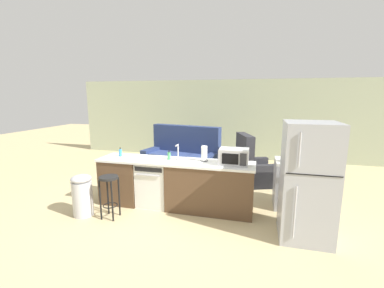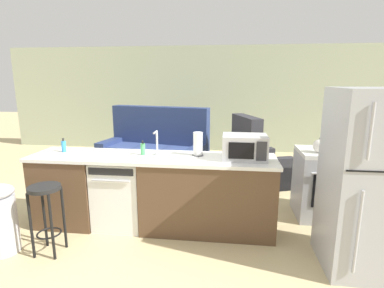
{
  "view_description": "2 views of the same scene",
  "coord_description": "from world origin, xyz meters",
  "px_view_note": "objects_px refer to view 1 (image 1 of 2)",
  "views": [
    {
      "loc": [
        1.62,
        -4.38,
        2.08
      ],
      "look_at": [
        0.35,
        0.53,
        1.12
      ],
      "focal_mm": 24.0,
      "sensor_mm": 36.0,
      "label": 1
    },
    {
      "loc": [
        1.05,
        -3.37,
        1.8
      ],
      "look_at": [
        0.57,
        0.52,
        0.95
      ],
      "focal_mm": 28.0,
      "sensor_mm": 36.0,
      "label": 2
    }
  ],
  "objects_px": {
    "soap_bottle": "(169,156)",
    "bar_stool": "(109,188)",
    "refrigerator": "(308,182)",
    "armchair": "(252,169)",
    "trash_bin": "(82,195)",
    "microwave": "(234,157)",
    "kettle": "(289,157)",
    "stove_range": "(295,184)",
    "dishwasher": "(155,183)",
    "dish_soap_bottle": "(120,153)",
    "couch": "(182,158)",
    "paper_towel_roll": "(204,154)"
  },
  "relations": [
    {
      "from": "soap_bottle",
      "to": "microwave",
      "type": "bearing_deg",
      "value": -2.4
    },
    {
      "from": "dish_soap_bottle",
      "to": "soap_bottle",
      "type": "bearing_deg",
      "value": -1.2
    },
    {
      "from": "refrigerator",
      "to": "microwave",
      "type": "bearing_deg",
      "value": 153.75
    },
    {
      "from": "dish_soap_bottle",
      "to": "couch",
      "type": "height_order",
      "value": "couch"
    },
    {
      "from": "soap_bottle",
      "to": "dish_soap_bottle",
      "type": "height_order",
      "value": "same"
    },
    {
      "from": "refrigerator",
      "to": "stove_range",
      "type": "bearing_deg",
      "value": 89.99
    },
    {
      "from": "paper_towel_roll",
      "to": "couch",
      "type": "relative_size",
      "value": 0.13
    },
    {
      "from": "stove_range",
      "to": "armchair",
      "type": "bearing_deg",
      "value": 125.42
    },
    {
      "from": "paper_towel_roll",
      "to": "microwave",
      "type": "bearing_deg",
      "value": -10.42
    },
    {
      "from": "soap_bottle",
      "to": "kettle",
      "type": "bearing_deg",
      "value": 9.83
    },
    {
      "from": "microwave",
      "to": "couch",
      "type": "xyz_separation_m",
      "value": [
        -1.59,
        2.19,
        -0.65
      ]
    },
    {
      "from": "soap_bottle",
      "to": "armchair",
      "type": "xyz_separation_m",
      "value": [
        1.5,
        1.65,
        -0.62
      ]
    },
    {
      "from": "armchair",
      "to": "kettle",
      "type": "bearing_deg",
      "value": -62.94
    },
    {
      "from": "kettle",
      "to": "bar_stool",
      "type": "xyz_separation_m",
      "value": [
        -2.97,
        -1.13,
        -0.45
      ]
    },
    {
      "from": "paper_towel_roll",
      "to": "soap_bottle",
      "type": "xyz_separation_m",
      "value": [
        -0.66,
        -0.05,
        -0.07
      ]
    },
    {
      "from": "refrigerator",
      "to": "dish_soap_bottle",
      "type": "relative_size",
      "value": 9.8
    },
    {
      "from": "kettle",
      "to": "couch",
      "type": "xyz_separation_m",
      "value": [
        -2.54,
        1.76,
        -0.59
      ]
    },
    {
      "from": "kettle",
      "to": "armchair",
      "type": "distance_m",
      "value": 1.56
    },
    {
      "from": "stove_range",
      "to": "refrigerator",
      "type": "distance_m",
      "value": 1.17
    },
    {
      "from": "bar_stool",
      "to": "couch",
      "type": "relative_size",
      "value": 0.35
    },
    {
      "from": "armchair",
      "to": "bar_stool",
      "type": "bearing_deg",
      "value": -133.92
    },
    {
      "from": "dish_soap_bottle",
      "to": "kettle",
      "type": "relative_size",
      "value": 0.86
    },
    {
      "from": "trash_bin",
      "to": "bar_stool",
      "type": "bearing_deg",
      "value": 5.02
    },
    {
      "from": "bar_stool",
      "to": "armchair",
      "type": "bearing_deg",
      "value": 46.08
    },
    {
      "from": "trash_bin",
      "to": "armchair",
      "type": "xyz_separation_m",
      "value": [
        2.83,
        2.45,
        -0.03
      ]
    },
    {
      "from": "kettle",
      "to": "trash_bin",
      "type": "distance_m",
      "value": 3.73
    },
    {
      "from": "dish_soap_bottle",
      "to": "armchair",
      "type": "xyz_separation_m",
      "value": [
        2.53,
        1.63,
        -0.62
      ]
    },
    {
      "from": "paper_towel_roll",
      "to": "bar_stool",
      "type": "height_order",
      "value": "paper_towel_roll"
    },
    {
      "from": "refrigerator",
      "to": "microwave",
      "type": "height_order",
      "value": "refrigerator"
    },
    {
      "from": "soap_bottle",
      "to": "bar_stool",
      "type": "height_order",
      "value": "soap_bottle"
    },
    {
      "from": "microwave",
      "to": "trash_bin",
      "type": "relative_size",
      "value": 0.68
    },
    {
      "from": "couch",
      "to": "trash_bin",
      "type": "bearing_deg",
      "value": -107.81
    },
    {
      "from": "armchair",
      "to": "microwave",
      "type": "bearing_deg",
      "value": -99.87
    },
    {
      "from": "refrigerator",
      "to": "couch",
      "type": "bearing_deg",
      "value": 134.67
    },
    {
      "from": "stove_range",
      "to": "couch",
      "type": "bearing_deg",
      "value": 148.82
    },
    {
      "from": "paper_towel_roll",
      "to": "bar_stool",
      "type": "distance_m",
      "value": 1.76
    },
    {
      "from": "soap_bottle",
      "to": "kettle",
      "type": "relative_size",
      "value": 0.86
    },
    {
      "from": "soap_bottle",
      "to": "bar_stool",
      "type": "relative_size",
      "value": 0.24
    },
    {
      "from": "microwave",
      "to": "trash_bin",
      "type": "distance_m",
      "value": 2.73
    },
    {
      "from": "trash_bin",
      "to": "microwave",
      "type": "bearing_deg",
      "value": 16.6
    },
    {
      "from": "refrigerator",
      "to": "armchair",
      "type": "xyz_separation_m",
      "value": [
        -0.82,
        2.25,
        -0.51
      ]
    },
    {
      "from": "dish_soap_bottle",
      "to": "couch",
      "type": "xyz_separation_m",
      "value": [
        0.65,
        2.11,
        -0.58
      ]
    },
    {
      "from": "microwave",
      "to": "soap_bottle",
      "type": "xyz_separation_m",
      "value": [
        -1.21,
        0.05,
        -0.07
      ]
    },
    {
      "from": "bar_stool",
      "to": "armchair",
      "type": "xyz_separation_m",
      "value": [
        2.32,
        2.41,
        -0.19
      ]
    },
    {
      "from": "dishwasher",
      "to": "trash_bin",
      "type": "height_order",
      "value": "dishwasher"
    },
    {
      "from": "dishwasher",
      "to": "refrigerator",
      "type": "distance_m",
      "value": 2.69
    },
    {
      "from": "soap_bottle",
      "to": "dish_soap_bottle",
      "type": "xyz_separation_m",
      "value": [
        -1.03,
        0.02,
        0.0
      ]
    },
    {
      "from": "dish_soap_bottle",
      "to": "couch",
      "type": "distance_m",
      "value": 2.28
    },
    {
      "from": "kettle",
      "to": "couch",
      "type": "bearing_deg",
      "value": 145.23
    },
    {
      "from": "dish_soap_bottle",
      "to": "bar_stool",
      "type": "height_order",
      "value": "dish_soap_bottle"
    }
  ]
}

